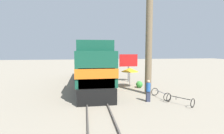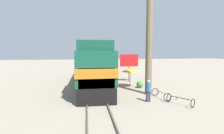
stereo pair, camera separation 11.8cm
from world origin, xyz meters
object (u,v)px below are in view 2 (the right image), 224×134
billboard_sign (129,62)px  bicycle_spare (180,100)px  bicycle (161,94)px  utility_pole (149,32)px  person_bystander (148,90)px  locomotive (93,67)px  vendor_umbrella (130,70)px

billboard_sign → bicycle_spare: (1.41, -9.66, -2.18)m
billboard_sign → bicycle: billboard_sign is taller
utility_pole → person_bystander: (-0.83, -2.27, -4.64)m
billboard_sign → person_bystander: (-0.62, -8.60, -1.60)m
locomotive → bicycle: size_ratio=8.24×
bicycle_spare → person_bystander: bearing=-61.2°
billboard_sign → bicycle_spare: bearing=-81.7°
person_bystander → bicycle_spare: (2.03, -1.06, -0.58)m
locomotive → billboard_sign: 4.85m
locomotive → bicycle_spare: (5.96, -8.03, -1.75)m
utility_pole → person_bystander: bearing=-110.1°
locomotive → person_bystander: locomotive is taller
locomotive → utility_pole: size_ratio=1.43×
bicycle → bicycle_spare: (0.66, -1.83, -0.01)m
bicycle_spare → utility_pole: bearing=-103.8°
utility_pole → billboard_sign: bearing=91.9°
vendor_umbrella → bicycle: 5.16m
utility_pole → vendor_umbrella: size_ratio=5.35×
billboard_sign → bicycle: size_ratio=1.79×
person_bystander → bicycle: person_bystander is taller
vendor_umbrella → billboard_sign: size_ratio=0.60×
vendor_umbrella → billboard_sign: (0.64, 3.10, 0.66)m
vendor_umbrella → bicycle: vendor_umbrella is taller
utility_pole → bicycle_spare: utility_pole is taller
locomotive → bicycle_spare: size_ratio=8.32×
utility_pole → bicycle_spare: (1.20, -3.33, -5.22)m
bicycle → bicycle_spare: size_ratio=1.01×
bicycle → bicycle_spare: bearing=101.1°
locomotive → vendor_umbrella: locomotive is taller
vendor_umbrella → bicycle: bearing=-73.7°
locomotive → billboard_sign: (4.55, 1.63, 0.43)m
billboard_sign → bicycle: (0.74, -7.83, -2.17)m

